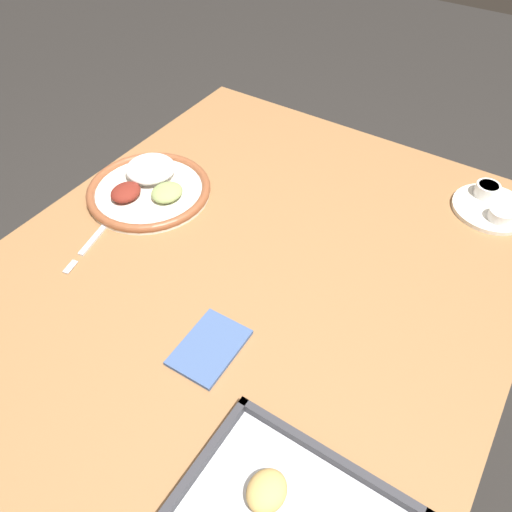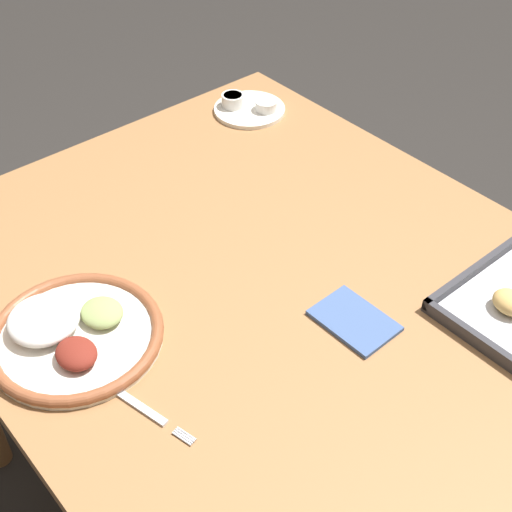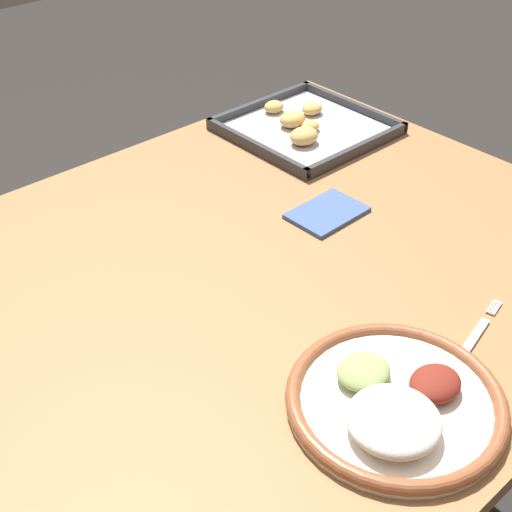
{
  "view_description": "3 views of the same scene",
  "coord_description": "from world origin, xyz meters",
  "views": [
    {
      "loc": [
        0.54,
        0.37,
        1.51
      ],
      "look_at": [
        -0.03,
        0.0,
        0.81
      ],
      "focal_mm": 35.0,
      "sensor_mm": 36.0,
      "label": 1
    },
    {
      "loc": [
        0.69,
        -0.61,
        1.64
      ],
      "look_at": [
        -0.03,
        0.0,
        0.81
      ],
      "focal_mm": 50.0,
      "sensor_mm": 36.0,
      "label": 2
    },
    {
      "loc": [
        -0.63,
        -0.67,
        1.48
      ],
      "look_at": [
        -0.03,
        0.0,
        0.81
      ],
      "focal_mm": 50.0,
      "sensor_mm": 36.0,
      "label": 3
    }
  ],
  "objects": [
    {
      "name": "ground_plane",
      "position": [
        0.0,
        0.0,
        0.0
      ],
      "size": [
        8.0,
        8.0,
        0.0
      ],
      "primitive_type": "plane",
      "color": "#282623"
    },
    {
      "name": "saucer_plate",
      "position": [
        -0.46,
        0.35,
        0.79
      ],
      "size": [
        0.17,
        0.17,
        0.04
      ],
      "color": "white",
      "rests_on": "dining_table"
    },
    {
      "name": "dinner_plate",
      "position": [
        -0.09,
        -0.34,
        0.79
      ],
      "size": [
        0.28,
        0.28,
        0.05
      ],
      "color": "white",
      "rests_on": "dining_table"
    },
    {
      "name": "fork",
      "position": [
        0.09,
        -0.33,
        0.78
      ],
      "size": [
        0.19,
        0.06,
        0.0
      ],
      "rotation": [
        0.0,
        0.0,
        0.23
      ],
      "color": "silver",
      "rests_on": "dining_table"
    },
    {
      "name": "napkin",
      "position": [
        0.18,
        0.04,
        0.78
      ],
      "size": [
        0.14,
        0.1,
        0.01
      ],
      "color": "#3F598C",
      "rests_on": "dining_table"
    },
    {
      "name": "dining_table",
      "position": [
        0.0,
        0.0,
        0.67
      ],
      "size": [
        1.19,
        0.99,
        0.78
      ],
      "color": "olive",
      "rests_on": "ground_plane"
    }
  ]
}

